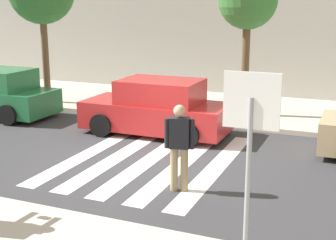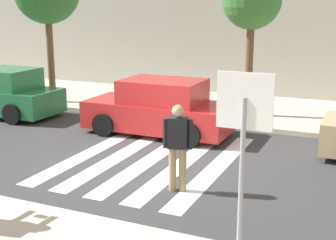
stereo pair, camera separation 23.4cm
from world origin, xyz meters
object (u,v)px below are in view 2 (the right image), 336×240
(stop_sign, at_px, (244,125))
(parked_car_green, at_px, (0,93))
(parked_car_red, at_px, (159,109))
(street_tree_center, at_px, (252,1))
(pedestrian_crossing, at_px, (178,143))

(stop_sign, bearing_deg, parked_car_green, 149.37)
(parked_car_green, xyz_separation_m, parked_car_red, (5.77, 0.00, 0.00))
(parked_car_red, distance_m, street_tree_center, 4.38)
(parked_car_green, height_order, parked_car_red, same)
(stop_sign, relative_size, parked_car_red, 0.63)
(parked_car_green, xyz_separation_m, street_tree_center, (7.59, 2.71, 2.93))
(stop_sign, relative_size, pedestrian_crossing, 1.49)
(parked_car_green, bearing_deg, parked_car_red, 0.00)
(stop_sign, bearing_deg, parked_car_red, 124.23)
(parked_car_green, bearing_deg, pedestrian_crossing, -24.92)
(pedestrian_crossing, height_order, street_tree_center, street_tree_center)
(stop_sign, xyz_separation_m, pedestrian_crossing, (-1.81, 2.07, -1.04))
(pedestrian_crossing, xyz_separation_m, street_tree_center, (-0.26, 6.36, 2.68))
(pedestrian_crossing, distance_m, parked_car_green, 8.66)
(pedestrian_crossing, xyz_separation_m, parked_car_green, (-7.85, 3.65, -0.25))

